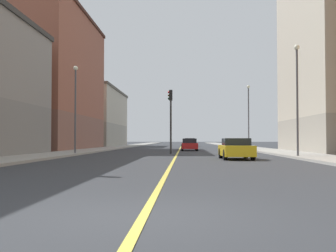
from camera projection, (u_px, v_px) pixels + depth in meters
ground_plane at (143, 217)px, 6.45m from camera, size 400.00×400.00×0.00m
sidewalk_left at (249, 148)px, 54.99m from camera, size 3.57×168.00×0.15m
sidewalk_right at (113, 148)px, 55.77m from camera, size 3.57×168.00×0.15m
lane_center_stripe at (180, 148)px, 55.38m from camera, size 0.16×154.00×0.01m
building_right_midblock at (47, 81)px, 48.32m from camera, size 9.69×21.43×16.36m
building_right_distant at (92, 118)px, 71.61m from camera, size 9.69×21.82×10.03m
traffic_light_median_far at (171, 112)px, 34.78m from camera, size 0.40×0.32×5.49m
street_lamp_left_near at (297, 88)px, 26.88m from camera, size 0.36×0.36×7.41m
street_lamp_right_near at (75, 100)px, 32.45m from camera, size 0.36×0.36×7.00m
street_lamp_left_far at (249, 110)px, 47.45m from camera, size 0.36×0.36×7.47m
car_red at (189, 145)px, 44.25m from camera, size 1.83×4.33×1.32m
car_black at (189, 143)px, 67.99m from camera, size 2.01×4.04×1.43m
car_yellow at (236, 149)px, 25.08m from camera, size 1.91×4.09×1.30m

